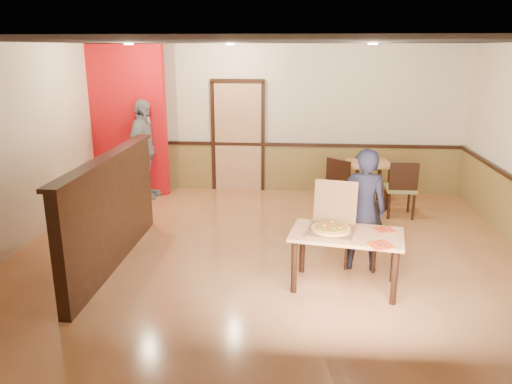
% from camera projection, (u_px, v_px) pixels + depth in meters
% --- Properties ---
extents(floor, '(7.00, 7.00, 0.00)m').
position_uv_depth(floor, '(268.00, 261.00, 6.61)').
color(floor, '#C9804E').
rests_on(floor, ground).
extents(ceiling, '(7.00, 7.00, 0.00)m').
position_uv_depth(ceiling, '(270.00, 41.00, 5.83)').
color(ceiling, black).
rests_on(ceiling, wall_back).
extents(wall_back, '(7.00, 0.00, 7.00)m').
position_uv_depth(wall_back, '(280.00, 119.00, 9.57)').
color(wall_back, beige).
rests_on(wall_back, floor).
extents(wall_left, '(0.00, 7.00, 7.00)m').
position_uv_depth(wall_left, '(1.00, 153.00, 6.50)').
color(wall_left, beige).
rests_on(wall_left, floor).
extents(wainscot_back, '(7.00, 0.04, 0.90)m').
position_uv_depth(wainscot_back, '(279.00, 168.00, 9.81)').
color(wainscot_back, olive).
rests_on(wainscot_back, floor).
extents(chair_rail_back, '(7.00, 0.06, 0.06)m').
position_uv_depth(chair_rail_back, '(279.00, 144.00, 9.66)').
color(chair_rail_back, black).
rests_on(chair_rail_back, wall_back).
extents(back_door, '(0.90, 0.06, 2.10)m').
position_uv_depth(back_door, '(238.00, 137.00, 9.70)').
color(back_door, tan).
rests_on(back_door, wall_back).
extents(booth_partition, '(0.20, 3.10, 1.44)m').
position_uv_depth(booth_partition, '(112.00, 210.00, 6.38)').
color(booth_partition, black).
rests_on(booth_partition, floor).
extents(red_accent_panel, '(1.60, 0.20, 2.78)m').
position_uv_depth(red_accent_panel, '(124.00, 121.00, 9.33)').
color(red_accent_panel, '#BA0D12').
rests_on(red_accent_panel, floor).
extents(spot_a, '(0.14, 0.14, 0.02)m').
position_uv_depth(spot_a, '(129.00, 44.00, 7.74)').
color(spot_a, beige).
rests_on(spot_a, ceiling).
extents(spot_b, '(0.14, 0.14, 0.02)m').
position_uv_depth(spot_b, '(230.00, 44.00, 8.29)').
color(spot_b, beige).
rests_on(spot_b, ceiling).
extents(spot_c, '(0.14, 0.14, 0.02)m').
position_uv_depth(spot_c, '(373.00, 44.00, 7.16)').
color(spot_c, beige).
rests_on(spot_c, ceiling).
extents(main_table, '(1.38, 0.93, 0.68)m').
position_uv_depth(main_table, '(346.00, 242.00, 5.76)').
color(main_table, tan).
rests_on(main_table, floor).
extents(diner_chair, '(0.49, 0.49, 0.84)m').
position_uv_depth(diner_chair, '(362.00, 231.00, 6.42)').
color(diner_chair, olive).
rests_on(diner_chair, floor).
extents(side_chair_left, '(0.69, 0.69, 0.99)m').
position_uv_depth(side_chair_left, '(343.00, 184.00, 8.30)').
color(side_chair_left, olive).
rests_on(side_chair_left, floor).
extents(side_chair_right, '(0.48, 0.48, 0.97)m').
position_uv_depth(side_chair_right, '(401.00, 187.00, 8.21)').
color(side_chair_right, olive).
rests_on(side_chair_right, floor).
extents(side_table, '(0.83, 0.83, 0.79)m').
position_uv_depth(side_table, '(369.00, 172.00, 8.81)').
color(side_table, tan).
rests_on(side_table, floor).
extents(diner, '(0.60, 0.42, 1.57)m').
position_uv_depth(diner, '(363.00, 210.00, 6.20)').
color(diner, black).
rests_on(diner, floor).
extents(passerby, '(0.58, 1.12, 1.84)m').
position_uv_depth(passerby, '(144.00, 150.00, 9.19)').
color(passerby, gray).
rests_on(passerby, floor).
extents(pizza_box, '(0.62, 0.69, 0.54)m').
position_uv_depth(pizza_box, '(332.00, 226.00, 5.76)').
color(pizza_box, brown).
rests_on(pizza_box, main_table).
extents(pizza, '(0.56, 0.56, 0.03)m').
position_uv_depth(pizza, '(331.00, 229.00, 5.71)').
color(pizza, '#CC8F4A').
rests_on(pizza, pizza_box).
extents(napkin_near, '(0.32, 0.32, 0.01)m').
position_uv_depth(napkin_near, '(380.00, 245.00, 5.38)').
color(napkin_near, red).
rests_on(napkin_near, main_table).
extents(napkin_far, '(0.26, 0.26, 0.01)m').
position_uv_depth(napkin_far, '(385.00, 229.00, 5.83)').
color(napkin_far, red).
rests_on(napkin_far, main_table).
extents(condiment, '(0.06, 0.06, 0.15)m').
position_uv_depth(condiment, '(372.00, 158.00, 8.73)').
color(condiment, brown).
rests_on(condiment, side_table).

